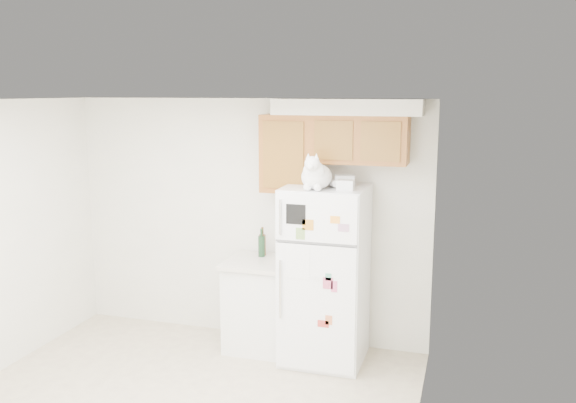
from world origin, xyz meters
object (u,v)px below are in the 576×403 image
at_px(cat, 316,175).
at_px(bottle_amber, 262,241).
at_px(base_counter, 259,304).
at_px(refrigerator, 325,275).
at_px(storage_box_front, 345,185).
at_px(bottle_green, 261,243).
at_px(storage_box_back, 345,181).

bearing_deg(cat, bottle_amber, 147.12).
bearing_deg(base_counter, cat, -21.74).
xyz_separation_m(refrigerator, cat, (-0.05, -0.18, 0.98)).
relative_size(storage_box_front, bottle_green, 0.52).
relative_size(refrigerator, bottle_amber, 5.80).
xyz_separation_m(refrigerator, storage_box_back, (0.16, 0.08, 0.90)).
bearing_deg(cat, storage_box_front, 8.63).
height_order(storage_box_front, bottle_green, storage_box_front).
xyz_separation_m(base_counter, bottle_amber, (-0.02, 0.17, 0.60)).
relative_size(base_counter, cat, 1.89).
bearing_deg(base_counter, storage_box_front, -13.44).
bearing_deg(base_counter, bottle_green, 98.15).
bearing_deg(storage_box_back, bottle_green, 161.55).
distance_m(bottle_green, bottle_amber, 0.05).
height_order(storage_box_front, bottle_amber, storage_box_front).
height_order(storage_box_back, bottle_green, storage_box_back).
relative_size(storage_box_back, bottle_green, 0.62).
bearing_deg(refrigerator, storage_box_back, 26.24).
bearing_deg(storage_box_back, storage_box_front, -87.46).
bearing_deg(refrigerator, bottle_green, 164.24).
height_order(bottle_green, bottle_amber, bottle_amber).
xyz_separation_m(base_counter, storage_box_back, (0.85, 0.01, 1.29)).
relative_size(base_counter, storage_box_front, 6.13).
height_order(cat, bottle_green, cat).
bearing_deg(cat, base_counter, 158.26).
bearing_deg(refrigerator, storage_box_front, -33.66).
height_order(cat, storage_box_back, cat).
bearing_deg(base_counter, refrigerator, -6.09).
height_order(storage_box_back, bottle_amber, storage_box_back).
xyz_separation_m(storage_box_front, bottle_green, (-0.92, 0.34, -0.68)).
height_order(cat, storage_box_front, cat).
height_order(cat, bottle_amber, cat).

